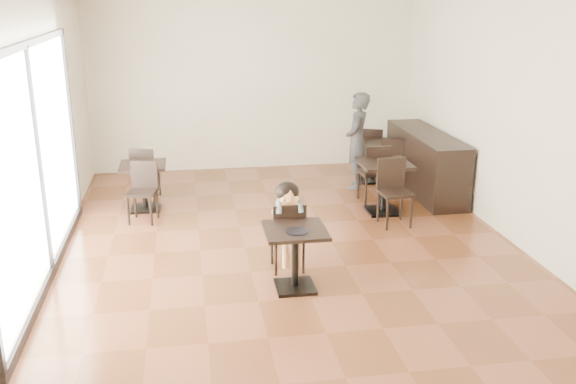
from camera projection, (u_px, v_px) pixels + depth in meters
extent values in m
cube|color=brown|center=(288.00, 245.00, 8.58)|extent=(6.00, 8.00, 0.01)
cube|color=white|center=(254.00, 83.00, 11.86)|extent=(6.00, 0.01, 3.20)
cube|color=white|center=(384.00, 248.00, 4.33)|extent=(6.00, 0.01, 3.20)
cube|color=white|center=(40.00, 136.00, 7.64)|extent=(0.01, 8.00, 3.20)
cube|color=white|center=(510.00, 120.00, 8.55)|extent=(0.01, 8.00, 3.20)
cube|color=white|center=(36.00, 163.00, 7.23)|extent=(0.04, 4.50, 2.60)
cylinder|color=black|center=(297.00, 231.00, 7.02)|extent=(0.25, 0.25, 0.01)
imported|color=#35353A|center=(357.00, 141.00, 10.84)|extent=(0.59, 0.70, 1.63)
cube|color=black|center=(425.00, 163.00, 10.71)|extent=(0.60, 2.40, 1.00)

